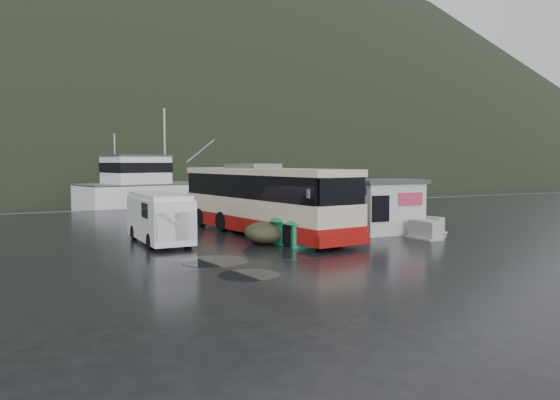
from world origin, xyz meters
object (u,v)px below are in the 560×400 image
jersey_barrier_b (424,239)px  waste_bin_right (286,244)px  jersey_barrier_a (429,233)px  jersey_barrier_c (431,236)px  white_van (160,243)px  fishing_trawler (193,201)px  coach_bus (263,234)px  waste_bin_left (301,247)px  dome_tent (264,243)px  ticket_kiosk (386,233)px

jersey_barrier_b → waste_bin_right: bearing=166.2°
jersey_barrier_a → jersey_barrier_c: bearing=-127.2°
white_van → fishing_trawler: size_ratio=0.22×
coach_bus → white_van: coach_bus is taller
jersey_barrier_c → coach_bus: bearing=149.1°
waste_bin_left → dome_tent: bearing=119.9°
jersey_barrier_a → fishing_trawler: bearing=98.2°
white_van → waste_bin_right: white_van is taller
jersey_barrier_b → jersey_barrier_c: 1.26m
coach_bus → dome_tent: (-1.28, -2.85, 0.00)m
ticket_kiosk → jersey_barrier_c: size_ratio=2.26×
coach_bus → ticket_kiosk: size_ratio=3.59×
waste_bin_left → waste_bin_right: size_ratio=0.97×
jersey_barrier_a → jersey_barrier_c: jersey_barrier_a is taller
dome_tent → jersey_barrier_b: 7.77m
ticket_kiosk → jersey_barrier_c: 2.28m
dome_tent → jersey_barrier_a: bearing=-3.5°
waste_bin_left → jersey_barrier_b: size_ratio=0.84×
jersey_barrier_c → ticket_kiosk: bearing=128.6°
jersey_barrier_c → fishing_trawler: bearing=96.5°
coach_bus → jersey_barrier_a: (7.92, -3.42, 0.00)m
jersey_barrier_c → fishing_trawler: 28.54m
coach_bus → ticket_kiosk: coach_bus is taller
jersey_barrier_c → fishing_trawler: fishing_trawler is taller
waste_bin_right → fishing_trawler: size_ratio=0.06×
waste_bin_left → jersey_barrier_a: 8.31m
dome_tent → jersey_barrier_b: dome_tent is taller
white_van → dome_tent: bearing=-27.6°
dome_tent → ticket_kiosk: bearing=2.4°
waste_bin_right → jersey_barrier_b: size_ratio=0.87×
jersey_barrier_a → waste_bin_right: bearing=179.9°
waste_bin_right → jersey_barrier_b: bearing=-13.8°
jersey_barrier_b → waste_bin_left: bearing=175.6°
waste_bin_right → fishing_trawler: bearing=80.8°
ticket_kiosk → jersey_barrier_a: (2.11, -0.87, 0.00)m
coach_bus → fishing_trawler: 24.35m
waste_bin_right → dome_tent: waste_bin_right is taller
jersey_barrier_a → jersey_barrier_b: 2.38m
waste_bin_left → jersey_barrier_a: (8.23, 1.12, 0.00)m
jersey_barrier_b → jersey_barrier_a: bearing=42.8°
dome_tent → jersey_barrier_a: 9.22m
waste_bin_left → fishing_trawler: size_ratio=0.06×
white_van → waste_bin_right: bearing=-28.7°
dome_tent → coach_bus: bearing=65.8°
coach_bus → dome_tent: 3.13m
coach_bus → ticket_kiosk: bearing=-30.5°
jersey_barrier_a → jersey_barrier_b: (-1.74, -1.62, 0.00)m
jersey_barrier_b → white_van: bearing=159.4°
coach_bus → white_van: bearing=-179.9°
waste_bin_right → jersey_barrier_a: 8.37m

